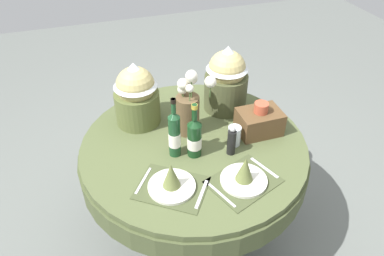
{
  "coord_description": "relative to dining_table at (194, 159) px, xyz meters",
  "views": [
    {
      "loc": [
        -0.52,
        -1.54,
        2.1
      ],
      "look_at": [
        0.0,
        0.03,
        0.83
      ],
      "focal_mm": 34.13,
      "sensor_mm": 36.0,
      "label": 1
    }
  ],
  "objects": [
    {
      "name": "tumbler_mid",
      "position": [
        0.21,
        -0.08,
        0.19
      ],
      "size": [
        0.07,
        0.07,
        0.12
      ],
      "primitive_type": "cylinder",
      "color": "silver",
      "rests_on": "dining_table"
    },
    {
      "name": "flower_vase",
      "position": [
        0.01,
        0.12,
        0.3
      ],
      "size": [
        0.22,
        0.17,
        0.41
      ],
      "color": "brown",
      "rests_on": "dining_table"
    },
    {
      "name": "place_setting_left",
      "position": [
        -0.22,
        -0.3,
        0.18
      ],
      "size": [
        0.43,
        0.41,
        0.16
      ],
      "color": "#41492B",
      "rests_on": "dining_table"
    },
    {
      "name": "dining_table",
      "position": [
        0.0,
        0.0,
        0.0
      ],
      "size": [
        1.33,
        1.33,
        0.75
      ],
      "color": "#4C5633",
      "rests_on": "ground"
    },
    {
      "name": "ground",
      "position": [
        0.0,
        0.0,
        -0.62
      ],
      "size": [
        8.0,
        8.0,
        0.0
      ],
      "primitive_type": "plane",
      "color": "slate"
    },
    {
      "name": "woven_basket_side_right",
      "position": [
        0.4,
        -0.03,
        0.21
      ],
      "size": [
        0.25,
        0.18,
        0.2
      ],
      "color": "brown",
      "rests_on": "dining_table"
    },
    {
      "name": "wine_bottle_centre",
      "position": [
        -0.03,
        -0.1,
        0.25
      ],
      "size": [
        0.08,
        0.08,
        0.33
      ],
      "color": "#143819",
      "rests_on": "dining_table"
    },
    {
      "name": "pepper_mill",
      "position": [
        0.17,
        -0.15,
        0.21
      ],
      "size": [
        0.05,
        0.05,
        0.18
      ],
      "color": "black",
      "rests_on": "dining_table"
    },
    {
      "name": "place_setting_right",
      "position": [
        0.14,
        -0.38,
        0.18
      ],
      "size": [
        0.41,
        0.36,
        0.16
      ],
      "color": "#41492B",
      "rests_on": "dining_table"
    },
    {
      "name": "gift_tub_back_left",
      "position": [
        -0.26,
        0.31,
        0.34
      ],
      "size": [
        0.27,
        0.27,
        0.4
      ],
      "color": "#566033",
      "rests_on": "dining_table"
    },
    {
      "name": "wine_bottle_left",
      "position": [
        -0.13,
        -0.06,
        0.27
      ],
      "size": [
        0.07,
        0.07,
        0.36
      ],
      "color": "#194223",
      "rests_on": "dining_table"
    },
    {
      "name": "gift_tub_back_right",
      "position": [
        0.31,
        0.28,
        0.36
      ],
      "size": [
        0.27,
        0.27,
        0.43
      ],
      "color": "#474C2D",
      "rests_on": "dining_table"
    }
  ]
}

